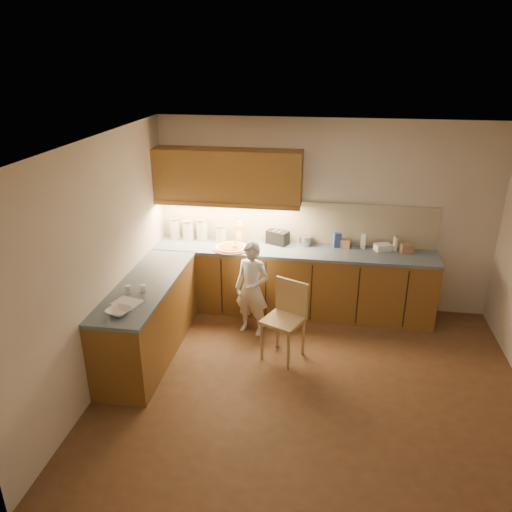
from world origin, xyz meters
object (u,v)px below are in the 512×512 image
(oil_jug, at_px, (240,233))
(pizza_on_board, at_px, (231,248))
(wooden_chair, at_px, (286,314))
(child, at_px, (252,289))
(toaster, at_px, (278,237))

(oil_jug, bearing_deg, pizza_on_board, -104.34)
(wooden_chair, height_order, oil_jug, oil_jug)
(child, distance_m, oil_jug, 0.95)
(wooden_chair, xyz_separation_m, toaster, (-0.26, 1.27, 0.48))
(pizza_on_board, bearing_deg, child, -54.72)
(wooden_chair, bearing_deg, child, 161.18)
(wooden_chair, relative_size, oil_jug, 3.05)
(pizza_on_board, height_order, toaster, toaster)
(wooden_chair, distance_m, oil_jug, 1.55)
(pizza_on_board, bearing_deg, oil_jug, 75.66)
(child, bearing_deg, toaster, 90.59)
(wooden_chair, height_order, toaster, toaster)
(oil_jug, bearing_deg, toaster, 4.45)
(child, relative_size, oil_jug, 4.03)
(toaster, bearing_deg, child, -80.33)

